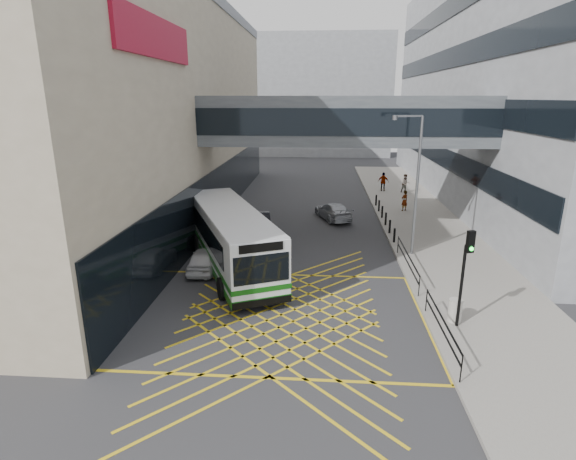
% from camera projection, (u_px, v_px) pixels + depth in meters
% --- Properties ---
extents(ground, '(120.00, 120.00, 0.00)m').
position_uv_depth(ground, '(281.00, 315.00, 19.16)').
color(ground, '#333335').
extents(building_whsmith, '(24.17, 42.00, 16.00)m').
position_uv_depth(building_whsmith, '(60.00, 110.00, 33.44)').
color(building_whsmith, tan).
rests_on(building_whsmith, ground).
extents(building_far, '(28.00, 16.00, 18.00)m').
position_uv_depth(building_far, '(301.00, 96.00, 74.09)').
color(building_far, gray).
rests_on(building_far, ground).
extents(skybridge, '(20.00, 4.10, 3.00)m').
position_uv_depth(skybridge, '(345.00, 121.00, 28.28)').
color(skybridge, '#4B5055').
rests_on(skybridge, ground).
extents(pavement, '(6.00, 54.00, 0.16)m').
position_uv_depth(pavement, '(421.00, 223.00, 32.84)').
color(pavement, gray).
rests_on(pavement, ground).
extents(box_junction, '(12.00, 9.00, 0.01)m').
position_uv_depth(box_junction, '(281.00, 315.00, 19.16)').
color(box_junction, gold).
rests_on(box_junction, ground).
extents(bus, '(7.19, 11.72, 3.27)m').
position_uv_depth(bus, '(230.00, 236.00, 24.10)').
color(bus, silver).
rests_on(bus, ground).
extents(car_white, '(1.80, 4.07, 1.28)m').
position_uv_depth(car_white, '(205.00, 259.00, 23.97)').
color(car_white, silver).
rests_on(car_white, ground).
extents(car_dark, '(2.48, 4.56, 1.35)m').
position_uv_depth(car_dark, '(259.00, 221.00, 31.19)').
color(car_dark, black).
rests_on(car_dark, ground).
extents(car_silver, '(3.19, 4.66, 1.34)m').
position_uv_depth(car_silver, '(333.00, 211.00, 33.95)').
color(car_silver, '#989BA0').
rests_on(car_silver, ground).
extents(traffic_light, '(0.32, 0.48, 4.03)m').
position_uv_depth(traffic_light, '(466.00, 265.00, 17.08)').
color(traffic_light, black).
rests_on(traffic_light, pavement).
extents(street_lamp, '(1.78, 0.62, 7.85)m').
position_uv_depth(street_lamp, '(415.00, 178.00, 24.87)').
color(street_lamp, slate).
rests_on(street_lamp, pavement).
extents(litter_bin, '(0.54, 0.54, 0.94)m').
position_uv_depth(litter_bin, '(455.00, 310.00, 18.18)').
color(litter_bin, '#ADA89E').
rests_on(litter_bin, pavement).
extents(kerb_railings, '(0.05, 12.54, 1.00)m').
position_uv_depth(kerb_railings, '(421.00, 284.00, 20.18)').
color(kerb_railings, black).
rests_on(kerb_railings, pavement).
extents(bollards, '(0.14, 10.14, 0.90)m').
position_uv_depth(bollards, '(384.00, 215.00, 32.88)').
color(bollards, black).
rests_on(bollards, pavement).
extents(pedestrian_a, '(0.80, 0.74, 1.63)m').
position_uv_depth(pedestrian_a, '(404.00, 201.00, 35.82)').
color(pedestrian_a, gray).
rests_on(pedestrian_a, pavement).
extents(pedestrian_b, '(0.94, 0.64, 1.76)m').
position_uv_depth(pedestrian_b, '(405.00, 184.00, 42.53)').
color(pedestrian_b, gray).
rests_on(pedestrian_b, pavement).
extents(pedestrian_c, '(1.17, 0.79, 1.81)m').
position_uv_depth(pedestrian_c, '(383.00, 182.00, 43.31)').
color(pedestrian_c, gray).
rests_on(pedestrian_c, pavement).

